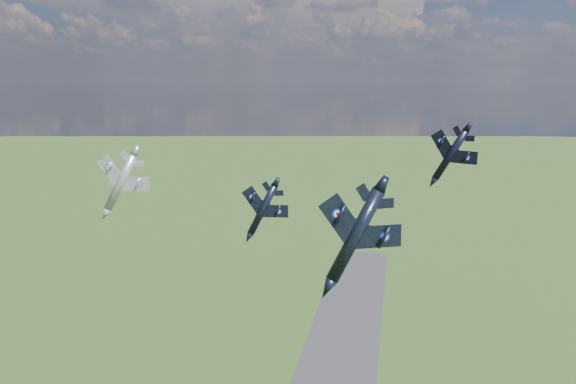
% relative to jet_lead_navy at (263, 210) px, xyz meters
% --- Properties ---
extents(jet_lead_navy, '(9.43, 12.73, 6.37)m').
position_rel_jet_lead_navy_xyz_m(jet_lead_navy, '(0.00, 0.00, 0.00)').
color(jet_lead_navy, black).
extents(jet_right_navy, '(16.64, 19.20, 8.25)m').
position_rel_jet_lead_navy_xyz_m(jet_right_navy, '(17.14, -24.70, 3.36)').
color(jet_right_navy, black).
extents(jet_high_navy, '(13.01, 15.19, 6.81)m').
position_rel_jet_lead_navy_xyz_m(jet_high_navy, '(30.10, 8.10, 8.85)').
color(jet_high_navy, black).
extents(jet_left_silver, '(13.27, 17.00, 8.25)m').
position_rel_jet_lead_navy_xyz_m(jet_left_silver, '(-27.81, 4.98, 2.74)').
color(jet_left_silver, '#ACADB7').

